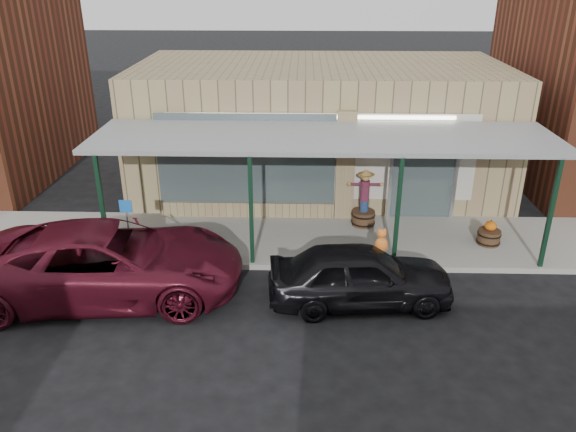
{
  "coord_description": "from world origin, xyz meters",
  "views": [
    {
      "loc": [
        -0.53,
        -10.49,
        7.1
      ],
      "look_at": [
        -0.9,
        2.6,
        1.25
      ],
      "focal_mm": 35.0,
      "sensor_mm": 36.0,
      "label": 1
    }
  ],
  "objects_px": {
    "barrel_pumpkin": "(489,235)",
    "car_maroon": "(108,262)",
    "handicap_sign": "(127,221)",
    "barrel_scarecrow": "(364,207)",
    "parked_sedan": "(360,275)"
  },
  "relations": [
    {
      "from": "barrel_pumpkin",
      "to": "car_maroon",
      "type": "bearing_deg",
      "value": -164.77
    },
    {
      "from": "barrel_scarecrow",
      "to": "parked_sedan",
      "type": "xyz_separation_m",
      "value": [
        -0.45,
        -3.92,
        -0.02
      ]
    },
    {
      "from": "barrel_pumpkin",
      "to": "handicap_sign",
      "type": "relative_size",
      "value": 0.48
    },
    {
      "from": "parked_sedan",
      "to": "car_maroon",
      "type": "distance_m",
      "value": 5.81
    },
    {
      "from": "barrel_scarecrow",
      "to": "car_maroon",
      "type": "xyz_separation_m",
      "value": [
        -6.25,
        -3.74,
        0.13
      ]
    },
    {
      "from": "parked_sedan",
      "to": "car_maroon",
      "type": "relative_size",
      "value": 0.69
    },
    {
      "from": "barrel_scarecrow",
      "to": "car_maroon",
      "type": "relative_size",
      "value": 0.28
    },
    {
      "from": "barrel_scarecrow",
      "to": "car_maroon",
      "type": "bearing_deg",
      "value": -124.75
    },
    {
      "from": "car_maroon",
      "to": "barrel_pumpkin",
      "type": "bearing_deg",
      "value": -79.99
    },
    {
      "from": "car_maroon",
      "to": "handicap_sign",
      "type": "bearing_deg",
      "value": -5.49
    },
    {
      "from": "handicap_sign",
      "to": "car_maroon",
      "type": "distance_m",
      "value": 1.66
    },
    {
      "from": "barrel_scarecrow",
      "to": "handicap_sign",
      "type": "relative_size",
      "value": 1.08
    },
    {
      "from": "barrel_scarecrow",
      "to": "handicap_sign",
      "type": "distance_m",
      "value": 6.61
    },
    {
      "from": "parked_sedan",
      "to": "car_maroon",
      "type": "xyz_separation_m",
      "value": [
        -5.8,
        0.18,
        0.15
      ]
    },
    {
      "from": "barrel_pumpkin",
      "to": "parked_sedan",
      "type": "bearing_deg",
      "value": -143.47
    }
  ]
}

